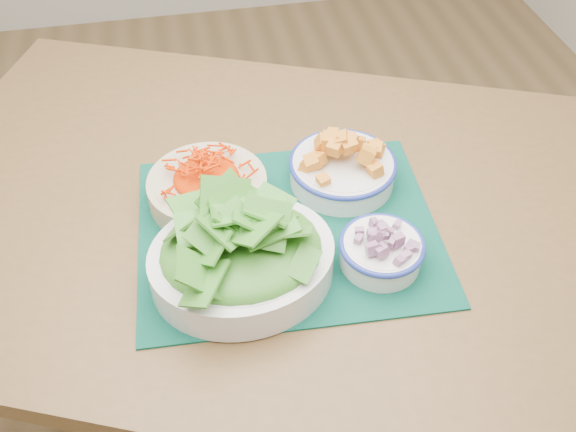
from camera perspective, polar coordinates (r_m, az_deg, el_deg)
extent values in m
plane|color=#99774A|center=(1.80, -5.62, -13.13)|extent=(4.00, 4.00, 0.00)
cube|color=brown|center=(1.13, -1.33, 0.28)|extent=(1.57, 1.33, 0.04)
cylinder|color=brown|center=(1.83, -17.30, 2.89)|extent=(0.06, 0.06, 0.71)
cylinder|color=brown|center=(1.71, 22.12, -2.56)|extent=(0.06, 0.06, 0.71)
cube|color=#032F24|center=(1.07, 0.00, -1.20)|extent=(0.52, 0.43, 0.00)
cylinder|color=#C6B693|center=(1.11, -7.14, 2.35)|extent=(0.21, 0.21, 0.05)
ellipsoid|color=#F53B00|center=(1.09, -7.32, 3.85)|extent=(0.18, 0.18, 0.03)
cylinder|color=silver|center=(1.15, 4.84, 3.98)|extent=(0.19, 0.19, 0.05)
torus|color=navy|center=(1.13, 4.90, 4.70)|extent=(0.19, 0.19, 0.01)
ellipsoid|color=orange|center=(1.12, 4.98, 5.70)|extent=(0.16, 0.16, 0.04)
ellipsoid|color=#266F1A|center=(0.94, -4.27, -1.78)|extent=(0.25, 0.21, 0.06)
cylinder|color=white|center=(1.02, 8.27, -3.22)|extent=(0.15, 0.15, 0.04)
torus|color=navy|center=(1.00, 8.37, -2.53)|extent=(0.14, 0.14, 0.01)
ellipsoid|color=#681C4C|center=(0.99, 8.47, -1.88)|extent=(0.11, 0.11, 0.03)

